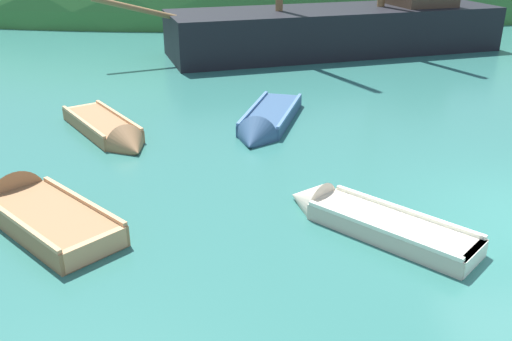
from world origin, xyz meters
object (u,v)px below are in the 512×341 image
Objects in this scene: sailing_ship at (338,35)px; rowboat_outer_left at (266,125)px; rowboat_outer_right at (38,214)px; rowboat_portside at (111,133)px; rowboat_near_dock at (364,221)px.

sailing_ship reaches higher than rowboat_outer_left.
rowboat_outer_right is at bearing -24.83° from rowboat_outer_left.
rowboat_outer_right is at bearing -38.54° from rowboat_portside.
rowboat_near_dock is (5.38, -4.34, -0.01)m from rowboat_portside.
rowboat_outer_right is 4.22m from rowboat_portside.
sailing_ship is 14.55m from rowboat_near_dock.
rowboat_outer_right is (-6.92, -14.35, -0.53)m from sailing_ship.
sailing_ship is 4.48× the size of rowboat_portside.
rowboat_outer_right reaches higher than rowboat_outer_left.
sailing_ship is at bearing 110.53° from rowboat_portside.
rowboat_outer_left is at bearing 64.64° from rowboat_portside.
rowboat_portside is at bearing 38.65° from sailing_ship.
rowboat_near_dock is at bearing 31.84° from rowboat_outer_left.
rowboat_outer_right is at bearing 46.47° from sailing_ship.
rowboat_portside is at bearing 2.49° from rowboat_near_dock.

